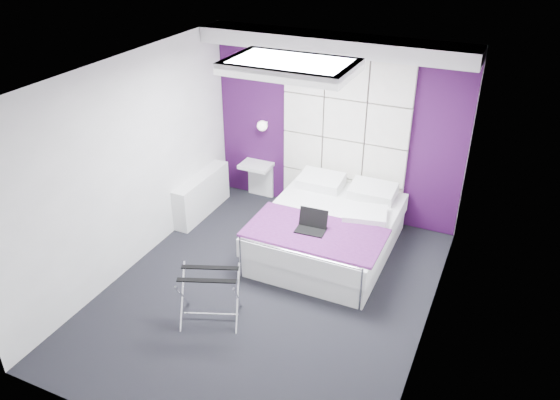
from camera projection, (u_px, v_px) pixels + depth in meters
name	position (u px, v px, depth m)	size (l,w,h in m)	color
floor	(268.00, 292.00, 6.44)	(4.40, 4.40, 0.00)	black
ceiling	(265.00, 75.00, 5.19)	(4.40, 4.40, 0.00)	white
wall_back	(336.00, 127.00, 7.57)	(3.60, 3.60, 0.00)	silver
wall_left	(130.00, 166.00, 6.47)	(4.40, 4.40, 0.00)	silver
wall_right	(438.00, 233.00, 5.16)	(4.40, 4.40, 0.00)	silver
accent_wall	(335.00, 128.00, 7.56)	(3.58, 0.02, 2.58)	#350D3C
soffit	(334.00, 44.00, 6.80)	(3.58, 0.50, 0.20)	white
headboard	(344.00, 139.00, 7.53)	(1.80, 0.08, 2.30)	silver
skylight	(290.00, 66.00, 5.69)	(1.36, 0.86, 0.12)	white
wall_lamp	(263.00, 125.00, 7.88)	(0.15, 0.15, 0.15)	white
radiator	(202.00, 195.00, 7.95)	(0.22, 1.20, 0.60)	white
bed	(328.00, 231.00, 7.09)	(1.66, 2.01, 0.71)	white
nightstand	(256.00, 165.00, 8.20)	(0.47, 0.36, 0.05)	white
luggage_rack	(210.00, 296.00, 5.89)	(0.62, 0.46, 0.61)	silver
laptop	(312.00, 225.00, 6.59)	(0.35, 0.25, 0.25)	black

